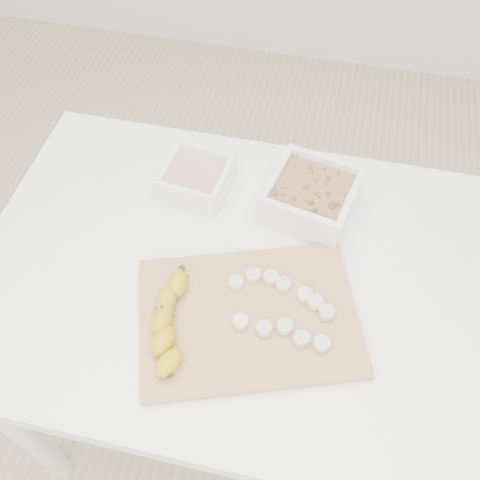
% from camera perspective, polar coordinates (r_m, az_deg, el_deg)
% --- Properties ---
extents(ground, '(3.50, 3.50, 0.00)m').
position_cam_1_polar(ground, '(1.69, -0.23, -17.03)').
color(ground, '#C6AD89').
rests_on(ground, ground).
extents(table, '(1.00, 0.70, 0.75)m').
position_cam_1_polar(table, '(1.09, -0.35, -6.02)').
color(table, white).
rests_on(table, ground).
extents(bowl_yogurt, '(0.14, 0.14, 0.06)m').
position_cam_1_polar(bowl_yogurt, '(1.12, -4.65, 6.59)').
color(bowl_yogurt, white).
rests_on(bowl_yogurt, table).
extents(bowl_granola, '(0.20, 0.20, 0.08)m').
position_cam_1_polar(bowl_granola, '(1.08, 7.61, 4.66)').
color(bowl_granola, white).
rests_on(bowl_granola, table).
extents(cutting_board, '(0.45, 0.38, 0.01)m').
position_cam_1_polar(cutting_board, '(0.96, 0.92, -8.19)').
color(cutting_board, tan).
rests_on(cutting_board, table).
extents(banana, '(0.05, 0.20, 0.03)m').
position_cam_1_polar(banana, '(0.93, -7.55, -8.81)').
color(banana, '#B5920C').
rests_on(banana, cutting_board).
extents(banana_slices, '(0.20, 0.14, 0.02)m').
position_cam_1_polar(banana_slices, '(0.95, 4.62, -7.09)').
color(banana_slices, beige).
rests_on(banana_slices, cutting_board).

